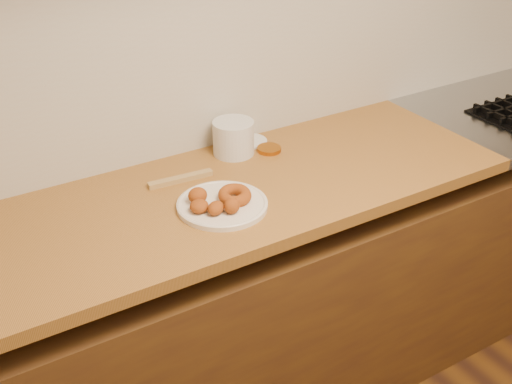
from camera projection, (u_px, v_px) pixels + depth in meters
base_cabinet at (321, 284)px, 2.34m from camera, size 3.60×0.60×0.77m
butcher_block at (144, 220)px, 1.81m from camera, size 2.30×0.62×0.04m
backsplash at (281, 45)px, 2.16m from camera, size 3.60×0.02×0.60m
donut_plate at (222, 205)px, 1.82m from camera, size 0.26×0.26×0.01m
ring_donut at (234, 195)px, 1.82m from camera, size 0.10×0.11×0.04m
fried_dough_chunks at (209, 203)px, 1.78m from camera, size 0.14×0.16×0.05m
plastic_tub at (233, 138)px, 2.09m from camera, size 0.15×0.15×0.11m
tub_lid at (250, 141)px, 2.19m from camera, size 0.13×0.13×0.01m
brass_jar_lid at (269, 149)px, 2.13m from camera, size 0.10×0.10×0.01m
wooden_utensil at (181, 179)px, 1.95m from camera, size 0.21×0.04×0.02m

